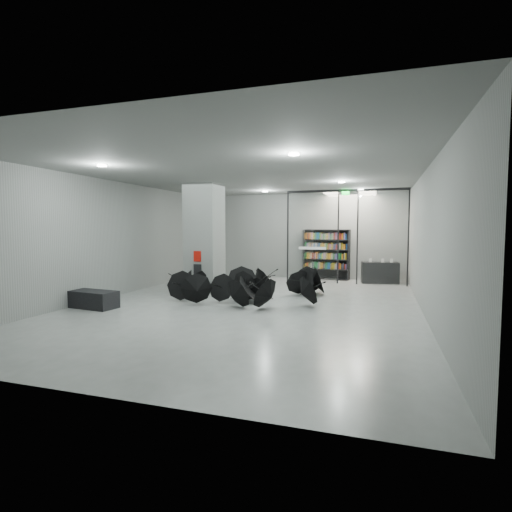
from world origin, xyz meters
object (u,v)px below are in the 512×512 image
(bookshelf, at_px, (326,254))
(umbrella_cluster, at_px, (257,290))
(shop_counter, at_px, (380,273))
(column, at_px, (205,238))
(bench, at_px, (92,299))

(bookshelf, relative_size, umbrella_cluster, 0.41)
(shop_counter, bearing_deg, bookshelf, 155.60)
(column, bearing_deg, umbrella_cluster, -22.53)
(bookshelf, bearing_deg, column, -122.58)
(shop_counter, bearing_deg, bench, -144.91)
(shop_counter, bearing_deg, umbrella_cluster, -137.29)
(bench, bearing_deg, bookshelf, 63.08)
(bench, bearing_deg, column, 71.58)
(bench, distance_m, shop_counter, 11.48)
(column, xyz_separation_m, umbrella_cluster, (2.37, -0.98, -1.70))
(column, relative_size, umbrella_cluster, 0.70)
(shop_counter, xyz_separation_m, umbrella_cluster, (-3.96, -5.10, -0.15))
(shop_counter, bearing_deg, column, -156.45)
(column, xyz_separation_m, bench, (-1.85, -3.94, -1.75))
(shop_counter, relative_size, umbrella_cluster, 0.27)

